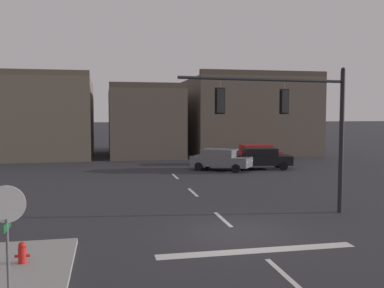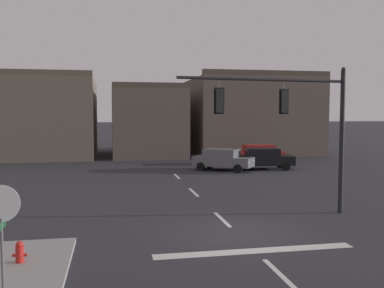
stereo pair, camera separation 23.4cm
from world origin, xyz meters
name	(u,v)px [view 1 (the left image)]	position (x,y,z in m)	size (l,w,h in m)	color
ground_plane	(238,233)	(0.00, 0.00, 0.00)	(400.00, 400.00, 0.00)	#2B2B30
stop_bar_paint	(258,251)	(0.00, -2.00, 0.00)	(6.40, 0.50, 0.01)	silver
lane_centreline	(223,219)	(0.00, 2.00, 0.00)	(0.16, 26.40, 0.01)	silver
signal_mast_near_side	(296,116)	(3.08, 1.94, 4.17)	(7.31, 0.93, 6.21)	black
stop_sign	(7,219)	(-6.56, -5.30, 2.14)	(0.76, 0.64, 2.83)	#56565B
car_lot_nearside	(255,154)	(7.83, 19.85, 0.86)	(4.48, 1.96, 1.61)	#A81E1E
car_lot_middle	(261,158)	(7.09, 16.38, 0.86)	(4.62, 2.37, 1.61)	black
car_lot_farside	(221,159)	(3.83, 16.27, 0.86)	(4.62, 4.04, 1.61)	slate
fire_hydrant	(22,257)	(-6.88, -2.14, 0.33)	(0.40, 0.30, 0.75)	red
building_row	(158,118)	(0.77, 30.01, 3.78)	(33.26, 12.38, 8.37)	#665B4C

